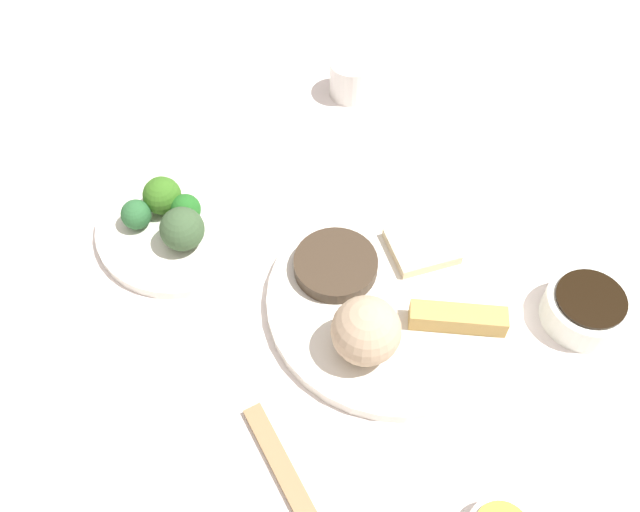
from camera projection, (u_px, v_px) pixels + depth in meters
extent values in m
cube|color=white|center=(359.00, 285.00, 0.84)|extent=(2.20, 2.20, 0.02)
cylinder|color=white|center=(393.00, 300.00, 0.80)|extent=(0.30, 0.30, 0.02)
sphere|color=tan|center=(366.00, 331.00, 0.73)|extent=(0.08, 0.08, 0.08)
cube|color=tan|center=(458.00, 318.00, 0.76)|extent=(0.11, 0.03, 0.03)
cube|color=beige|center=(422.00, 246.00, 0.83)|extent=(0.10, 0.10, 0.01)
cylinder|color=#3E3022|center=(336.00, 266.00, 0.81)|extent=(0.10, 0.10, 0.02)
cylinder|color=white|center=(182.00, 225.00, 0.87)|extent=(0.21, 0.21, 0.01)
sphere|color=#2C6534|center=(136.00, 214.00, 0.85)|extent=(0.04, 0.04, 0.04)
sphere|color=#39701F|center=(162.00, 196.00, 0.86)|extent=(0.05, 0.05, 0.05)
sphere|color=#3B5735|center=(182.00, 229.00, 0.82)|extent=(0.05, 0.05, 0.05)
sphere|color=#226822|center=(186.00, 209.00, 0.85)|extent=(0.04, 0.04, 0.04)
cylinder|color=white|center=(586.00, 309.00, 0.78)|extent=(0.10, 0.10, 0.04)
cylinder|color=black|center=(592.00, 299.00, 0.77)|extent=(0.08, 0.08, 0.00)
cylinder|color=silver|center=(351.00, 78.00, 1.00)|extent=(0.06, 0.06, 0.06)
cube|color=#9E7B51|center=(303.00, 507.00, 0.67)|extent=(0.16, 0.20, 0.01)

